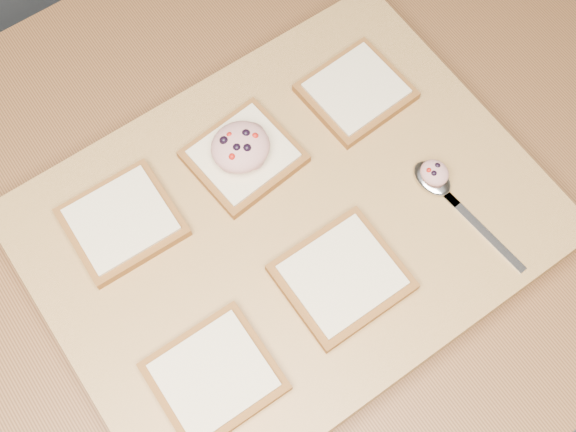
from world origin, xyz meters
name	(u,v)px	position (x,y,z in m)	size (l,w,h in m)	color
ground	(251,375)	(0.00, 0.00, 0.00)	(4.00, 4.00, 0.00)	#515459
island_counter	(238,328)	(0.00, 0.00, 0.45)	(2.00, 0.80, 0.90)	slate
cutting_board	(288,227)	(0.07, -0.05, 0.92)	(0.54, 0.41, 0.04)	tan
bread_far_left	(122,222)	(-0.08, 0.05, 0.95)	(0.12, 0.11, 0.02)	brown
bread_far_center	(244,156)	(0.07, 0.04, 0.95)	(0.12, 0.11, 0.02)	brown
bread_far_right	(356,91)	(0.23, 0.04, 0.95)	(0.12, 0.11, 0.02)	brown
bread_near_left	(214,376)	(-0.09, -0.15, 0.95)	(0.12, 0.11, 0.02)	brown
bread_near_center	(342,277)	(0.08, -0.14, 0.95)	(0.12, 0.11, 0.02)	brown
tuna_salad_dollop	(240,147)	(0.07, 0.04, 0.98)	(0.07, 0.06, 0.03)	tan
spoon	(440,186)	(0.23, -0.11, 0.95)	(0.04, 0.17, 0.01)	silver
spoon_salad	(434,173)	(0.23, -0.10, 0.96)	(0.03, 0.03, 0.02)	tan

